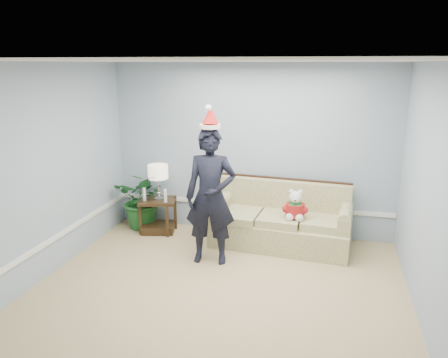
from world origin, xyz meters
The scene contains 10 objects.
room_shell centered at (0.00, 0.00, 1.35)m, with size 4.54×5.04×2.74m.
wainscot_trim centered at (-1.18, 1.18, 0.45)m, with size 4.49×4.99×0.06m.
sofa centered at (0.56, 2.07, 0.34)m, with size 2.11×1.03×0.96m.
side_table centered at (-1.44, 2.09, 0.21)m, with size 0.66×0.60×0.55m.
table_lamp centered at (-1.42, 2.10, 0.99)m, with size 0.32×0.32×0.57m.
candle_pair centered at (-1.44, 1.99, 0.65)m, with size 0.41×0.05×0.21m.
houseplant centered at (-1.75, 2.24, 0.49)m, with size 0.89×0.77×0.98m, color #195221.
man centered at (-0.31, 1.24, 0.94)m, with size 0.68×0.45×1.87m, color black.
santa_hat centered at (-0.31, 1.26, 2.00)m, with size 0.31×0.34×0.32m.
teddy_bear centered at (0.78, 1.86, 0.66)m, with size 0.28×0.32×0.44m.
Camera 1 is at (1.22, -4.17, 2.68)m, focal length 35.00 mm.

